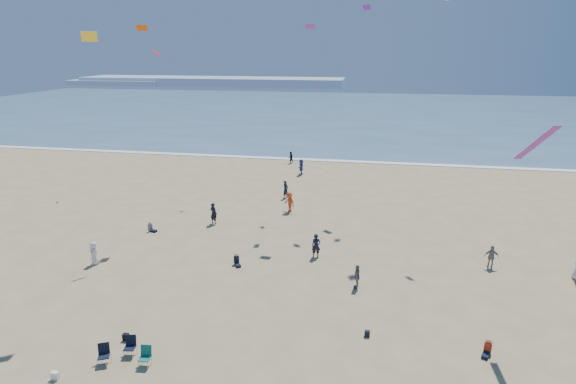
# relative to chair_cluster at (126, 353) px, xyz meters

# --- Properties ---
(ocean) EXTENTS (220.00, 100.00, 0.06)m
(ocean) POSITION_rel_chair_cluster_xyz_m (4.88, 92.73, -0.47)
(ocean) COLOR #476B84
(ocean) RESTS_ON ground
(surf_line) EXTENTS (220.00, 1.20, 0.08)m
(surf_line) POSITION_rel_chair_cluster_xyz_m (4.88, 42.73, -0.46)
(surf_line) COLOR white
(surf_line) RESTS_ON ground
(headland_far) EXTENTS (110.00, 20.00, 3.20)m
(headland_far) POSITION_rel_chair_cluster_xyz_m (-55.12, 167.73, 1.10)
(headland_far) COLOR #7A8EA8
(headland_far) RESTS_ON ground
(headland_near) EXTENTS (40.00, 14.00, 2.00)m
(headland_near) POSITION_rel_chair_cluster_xyz_m (-95.12, 162.73, 0.50)
(headland_near) COLOR #7A8EA8
(headland_near) RESTS_ON ground
(standing_flyers) EXTENTS (33.12, 48.41, 1.94)m
(standing_flyers) POSITION_rel_chair_cluster_xyz_m (6.88, 16.30, 0.38)
(standing_flyers) COLOR silver
(standing_flyers) RESTS_ON ground
(seated_group) EXTENTS (24.73, 24.37, 0.84)m
(seated_group) POSITION_rel_chair_cluster_xyz_m (7.83, 3.29, -0.08)
(seated_group) COLOR beige
(seated_group) RESTS_ON ground
(chair_cluster) EXTENTS (2.73, 1.55, 1.00)m
(chair_cluster) POSITION_rel_chair_cluster_xyz_m (0.00, 0.00, 0.00)
(chair_cluster) COLOR black
(chair_cluster) RESTS_ON ground
(white_tote) EXTENTS (0.35, 0.20, 0.40)m
(white_tote) POSITION_rel_chair_cluster_xyz_m (-2.60, -1.70, -0.30)
(white_tote) COLOR white
(white_tote) RESTS_ON ground
(black_backpack) EXTENTS (0.30, 0.22, 0.38)m
(black_backpack) POSITION_rel_chair_cluster_xyz_m (-0.92, 1.55, -0.31)
(black_backpack) COLOR black
(black_backpack) RESTS_ON ground
(navy_bag) EXTENTS (0.28, 0.18, 0.34)m
(navy_bag) POSITION_rel_chair_cluster_xyz_m (11.40, 4.13, -0.33)
(navy_bag) COLOR black
(navy_bag) RESTS_ON ground
(kites_aloft) EXTENTS (44.63, 44.39, 29.05)m
(kites_aloft) POSITION_rel_chair_cluster_xyz_m (14.48, 10.98, 14.95)
(kites_aloft) COLOR #1480DB
(kites_aloft) RESTS_ON ground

